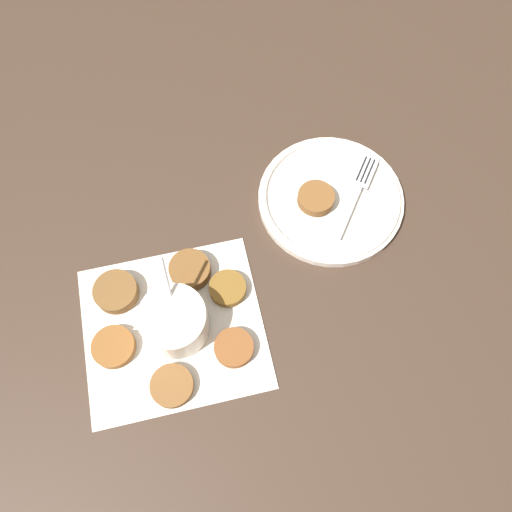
% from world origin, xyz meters
% --- Properties ---
extents(ground_plane, '(4.00, 4.00, 0.00)m').
position_xyz_m(ground_plane, '(0.00, 0.00, 0.00)').
color(ground_plane, '#38281E').
extents(napkin, '(0.28, 0.26, 0.00)m').
position_xyz_m(napkin, '(0.01, 0.01, 0.00)').
color(napkin, silver).
rests_on(napkin, ground_plane).
extents(sauce_bowl, '(0.10, 0.11, 0.12)m').
position_xyz_m(sauce_bowl, '(0.01, 0.01, 0.03)').
color(sauce_bowl, silver).
rests_on(sauce_bowl, napkin).
extents(fritter_0, '(0.06, 0.06, 0.02)m').
position_xyz_m(fritter_0, '(-0.06, 0.07, 0.01)').
color(fritter_0, brown).
rests_on(fritter_0, napkin).
extents(fritter_1, '(0.06, 0.06, 0.01)m').
position_xyz_m(fritter_1, '(0.03, 0.09, 0.01)').
color(fritter_1, brown).
rests_on(fritter_1, napkin).
extents(fritter_2, '(0.07, 0.07, 0.02)m').
position_xyz_m(fritter_2, '(0.08, -0.07, 0.01)').
color(fritter_2, brown).
rests_on(fritter_2, napkin).
extents(fritter_3, '(0.06, 0.06, 0.02)m').
position_xyz_m(fritter_3, '(-0.03, -0.07, 0.01)').
color(fritter_3, brown).
rests_on(fritter_3, napkin).
extents(fritter_4, '(0.06, 0.06, 0.02)m').
position_xyz_m(fritter_4, '(-0.08, -0.02, 0.01)').
color(fritter_4, brown).
rests_on(fritter_4, napkin).
extents(fritter_5, '(0.06, 0.06, 0.01)m').
position_xyz_m(fritter_5, '(0.10, 0.01, 0.01)').
color(fritter_5, brown).
rests_on(fritter_5, napkin).
extents(serving_plate, '(0.24, 0.24, 0.02)m').
position_xyz_m(serving_plate, '(-0.28, -0.12, 0.01)').
color(serving_plate, silver).
rests_on(serving_plate, ground_plane).
extents(fritter_on_plate, '(0.06, 0.06, 0.02)m').
position_xyz_m(fritter_on_plate, '(-0.26, -0.12, 0.03)').
color(fritter_on_plate, brown).
rests_on(fritter_on_plate, serving_plate).
extents(fork, '(0.13, 0.14, 0.00)m').
position_xyz_m(fork, '(-0.33, -0.12, 0.02)').
color(fork, silver).
rests_on(fork, serving_plate).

